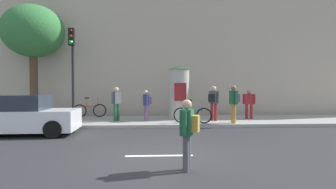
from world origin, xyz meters
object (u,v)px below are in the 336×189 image
Objects in this scene: street_tree at (33,32)px; bicycle_upright at (90,110)px; bicycle_leaning at (192,115)px; traffic_light at (72,60)px; pedestrian_with_backpack at (188,129)px; pedestrian_in_light_jacket at (249,102)px; pedestrian_with_bag at (116,101)px; poster_column at (179,92)px; pedestrian_tallest at (234,100)px; pedestrian_in_dark_shirt at (213,100)px; parked_car_silver at (19,116)px; pedestrian_near_pole at (146,103)px.

bicycle_upright is at bearing -0.41° from street_tree.
street_tree is 9.64m from bicycle_leaning.
pedestrian_with_backpack is at bearing -57.42° from traffic_light.
pedestrian_with_bag is (-6.75, -0.54, 0.09)m from pedestrian_in_light_jacket.
pedestrian_with_bag reaches higher than pedestrian_in_light_jacket.
poster_column reaches higher than pedestrian_tallest.
traffic_light is 3.95m from bicycle_upright.
street_tree is 5.14m from bicycle_upright.
pedestrian_with_backpack is at bearing -94.21° from poster_column.
street_tree is at bearing 179.59° from bicycle_upright.
pedestrian_in_dark_shirt is (2.25, 7.86, 0.24)m from pedestrian_with_backpack.
pedestrian_in_light_jacket is at bearing -3.06° from poster_column.
pedestrian_in_light_jacket is at bearing 19.10° from parked_car_silver.
traffic_light is 2.43× the size of bicycle_leaning.
traffic_light is at bearing -167.62° from pedestrian_in_light_jacket.
pedestrian_with_bag reaches higher than pedestrian_near_pole.
bicycle_upright is at bearing 70.48° from parked_car_silver.
pedestrian_tallest is at bearing -16.23° from street_tree.
poster_column is 1.60× the size of bicycle_leaning.
pedestrian_in_dark_shirt reaches higher than parked_car_silver.
street_tree is 6.34m from parked_car_silver.
traffic_light is at bearing -169.38° from pedestrian_in_dark_shirt.
pedestrian_in_light_jacket is at bearing 17.92° from pedestrian_in_dark_shirt.
bicycle_upright is (-4.80, 1.04, -1.01)m from poster_column.
pedestrian_near_pole is 5.32m from pedestrian_in_light_jacket.
bicycle_upright is at bearing 171.68° from pedestrian_in_light_jacket.
bicycle_leaning is at bearing 15.43° from parked_car_silver.
pedestrian_in_light_jacket is 6.77m from pedestrian_with_bag.
bicycle_leaning is at bearing -28.26° from bicycle_upright.
street_tree is 10.21m from pedestrian_in_dark_shirt.
bicycle_leaning is (-1.89, 0.10, -0.66)m from pedestrian_tallest.
bicycle_leaning is (1.07, 6.93, -0.38)m from pedestrian_with_backpack.
parked_car_silver is (-1.67, -4.72, 0.19)m from bicycle_upright.
pedestrian_with_backpack is 0.95× the size of pedestrian_with_bag.
poster_column reaches higher than pedestrian_with_bag.
pedestrian_near_pole is 1.46m from pedestrian_with_bag.
pedestrian_near_pole is at bearing 97.47° from pedestrian_with_backpack.
pedestrian_tallest is 1.03× the size of pedestrian_in_dark_shirt.
pedestrian_in_dark_shirt is at bearing -1.30° from pedestrian_with_bag.
pedestrian_in_light_jacket reaches higher than parked_car_silver.
traffic_light is at bearing -157.54° from pedestrian_near_pole.
traffic_light is 8.15m from pedestrian_with_backpack.
pedestrian_tallest is at bearing -127.13° from pedestrian_in_light_jacket.
traffic_light reaches higher than pedestrian_with_backpack.
pedestrian_near_pole reaches higher than parked_car_silver.
traffic_light is at bearing 122.58° from pedestrian_with_backpack.
poster_column is 2.09m from bicycle_leaning.
pedestrian_near_pole reaches higher than bicycle_leaning.
pedestrian_with_backpack is at bearing -40.72° from parked_car_silver.
street_tree reaches higher than traffic_light.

